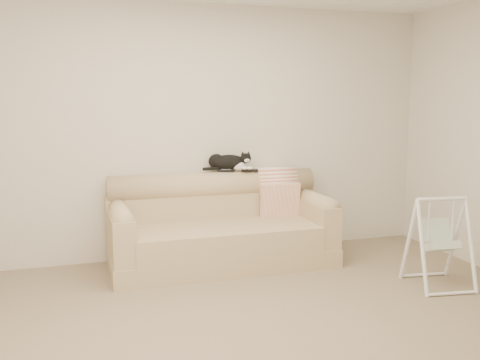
{
  "coord_description": "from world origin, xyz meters",
  "views": [
    {
      "loc": [
        -1.3,
        -3.44,
        1.66
      ],
      "look_at": [
        0.18,
        1.27,
        0.9
      ],
      "focal_mm": 40.0,
      "sensor_mm": 36.0,
      "label": 1
    }
  ],
  "objects_px": {
    "remote_a": "(226,170)",
    "tuxedo_cat": "(228,162)",
    "baby_swing": "(439,242)",
    "remote_b": "(250,170)",
    "sofa": "(220,229)"
  },
  "relations": [
    {
      "from": "sofa",
      "to": "tuxedo_cat",
      "type": "relative_size",
      "value": 4.23
    },
    {
      "from": "remote_a",
      "to": "tuxedo_cat",
      "type": "bearing_deg",
      "value": 26.64
    },
    {
      "from": "sofa",
      "to": "remote_b",
      "type": "relative_size",
      "value": 12.49
    },
    {
      "from": "remote_a",
      "to": "remote_b",
      "type": "distance_m",
      "value": 0.25
    },
    {
      "from": "sofa",
      "to": "remote_b",
      "type": "xyz_separation_m",
      "value": [
        0.38,
        0.21,
        0.56
      ]
    },
    {
      "from": "remote_a",
      "to": "baby_swing",
      "type": "relative_size",
      "value": 0.23
    },
    {
      "from": "remote_a",
      "to": "baby_swing",
      "type": "xyz_separation_m",
      "value": [
        1.54,
        -1.46,
        -0.51
      ]
    },
    {
      "from": "sofa",
      "to": "tuxedo_cat",
      "type": "height_order",
      "value": "tuxedo_cat"
    },
    {
      "from": "sofa",
      "to": "remote_b",
      "type": "height_order",
      "value": "remote_b"
    },
    {
      "from": "remote_b",
      "to": "tuxedo_cat",
      "type": "height_order",
      "value": "tuxedo_cat"
    },
    {
      "from": "tuxedo_cat",
      "to": "baby_swing",
      "type": "relative_size",
      "value": 0.64
    },
    {
      "from": "tuxedo_cat",
      "to": "baby_swing",
      "type": "xyz_separation_m",
      "value": [
        1.51,
        -1.47,
        -0.59
      ]
    },
    {
      "from": "remote_a",
      "to": "baby_swing",
      "type": "distance_m",
      "value": 2.18
    },
    {
      "from": "remote_b",
      "to": "baby_swing",
      "type": "height_order",
      "value": "remote_b"
    },
    {
      "from": "remote_a",
      "to": "tuxedo_cat",
      "type": "distance_m",
      "value": 0.09
    }
  ]
}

